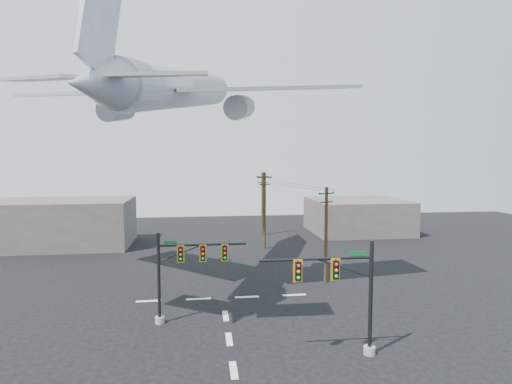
{
  "coord_description": "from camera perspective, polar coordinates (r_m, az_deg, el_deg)",
  "views": [
    {
      "loc": [
        -1.61,
        -22.45,
        11.72
      ],
      "look_at": [
        1.87,
        5.0,
        9.36
      ],
      "focal_mm": 30.0,
      "sensor_mm": 36.0,
      "label": 1
    }
  ],
  "objects": [
    {
      "name": "utility_pole_c",
      "position": [
        62.69,
        0.86,
        -1.41
      ],
      "size": [
        1.88,
        0.51,
        9.27
      ],
      "rotation": [
        0.0,
        0.0,
        0.2
      ],
      "color": "#41301C",
      "rests_on": "ground"
    },
    {
      "name": "utility_pole_a",
      "position": [
        39.89,
        9.32,
        -5.42
      ],
      "size": [
        1.67,
        0.82,
        8.87
      ],
      "rotation": [
        0.0,
        0.0,
        0.42
      ],
      "color": "#41301C",
      "rests_on": "ground"
    },
    {
      "name": "signal_mast_far",
      "position": [
        30.74,
        -9.94,
        -10.44
      ],
      "size": [
        6.42,
        0.71,
        6.42
      ],
      "color": "#9A958C",
      "rests_on": "ground"
    },
    {
      "name": "airliner",
      "position": [
        39.11,
        -10.45,
        13.45
      ],
      "size": [
        30.17,
        32.55,
        8.71
      ],
      "rotation": [
        0.0,
        -0.14,
        1.28
      ],
      "color": "#B2B6BF"
    },
    {
      "name": "lane_markings",
      "position": [
        30.19,
        -3.79,
        -17.96
      ],
      "size": [
        14.0,
        21.2,
        0.01
      ],
      "color": "silver",
      "rests_on": "ground"
    },
    {
      "name": "power_lines",
      "position": [
        50.51,
        3.11,
        1.39
      ],
      "size": [
        5.17,
        24.09,
        0.21
      ],
      "color": "black"
    },
    {
      "name": "ground",
      "position": [
        25.37,
        -3.0,
        -22.64
      ],
      "size": [
        120.0,
        120.0,
        0.0
      ],
      "primitive_type": "plane",
      "color": "black",
      "rests_on": "ground"
    },
    {
      "name": "signal_mast_near",
      "position": [
        25.96,
        12.06,
        -13.28
      ],
      "size": [
        6.93,
        0.75,
        6.82
      ],
      "color": "#9A958C",
      "rests_on": "ground"
    },
    {
      "name": "building_right",
      "position": [
        67.39,
        13.37,
        -3.12
      ],
      "size": [
        14.0,
        12.0,
        5.0
      ],
      "primitive_type": "cube",
      "color": "#68625C",
      "rests_on": "ground"
    },
    {
      "name": "utility_pole_b",
      "position": [
        53.66,
        1.16,
        -2.27
      ],
      "size": [
        1.89,
        0.74,
        9.65
      ],
      "rotation": [
        0.0,
        0.0,
        0.32
      ],
      "color": "#41301C",
      "rests_on": "ground"
    },
    {
      "name": "building_left",
      "position": [
        60.94,
        -24.76,
        -3.8
      ],
      "size": [
        18.0,
        10.0,
        6.0
      ],
      "primitive_type": "cube",
      "color": "#68625C",
      "rests_on": "ground"
    }
  ]
}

